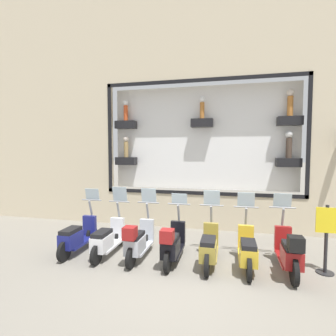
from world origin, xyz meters
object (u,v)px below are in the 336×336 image
(scooter_navy_6, at_px, (77,237))
(shop_sign_post, at_px, (326,237))
(scooter_black_3, at_px, (172,244))
(scooter_olive_2, at_px, (209,247))
(scooter_yellow_1, at_px, (247,251))
(scooter_silver_4, at_px, (138,241))
(scooter_red_0, at_px, (289,252))
(scooter_white_5, at_px, (107,239))

(scooter_navy_6, height_order, shop_sign_post, scooter_navy_6)
(scooter_black_3, bearing_deg, scooter_olive_2, -85.52)
(scooter_black_3, bearing_deg, scooter_yellow_1, -87.80)
(scooter_silver_4, relative_size, shop_sign_post, 1.20)
(scooter_red_0, relative_size, scooter_silver_4, 1.01)
(scooter_silver_4, bearing_deg, scooter_black_3, -90.26)
(scooter_navy_6, bearing_deg, scooter_red_0, -90.56)
(scooter_navy_6, bearing_deg, shop_sign_post, -88.24)
(scooter_navy_6, relative_size, shop_sign_post, 1.20)
(scooter_yellow_1, relative_size, scooter_white_5, 1.00)
(scooter_red_0, relative_size, scooter_olive_2, 1.01)
(scooter_olive_2, height_order, scooter_navy_6, scooter_olive_2)
(scooter_white_5, bearing_deg, scooter_navy_6, 90.06)
(scooter_red_0, height_order, scooter_yellow_1, scooter_red_0)
(scooter_red_0, relative_size, scooter_yellow_1, 1.01)
(scooter_red_0, height_order, scooter_black_3, scooter_red_0)
(scooter_black_3, height_order, scooter_silver_4, scooter_silver_4)
(scooter_white_5, relative_size, scooter_navy_6, 1.00)
(scooter_olive_2, xyz_separation_m, scooter_navy_6, (-0.00, 3.42, -0.01))
(scooter_silver_4, bearing_deg, scooter_navy_6, 87.99)
(scooter_olive_2, relative_size, scooter_navy_6, 1.00)
(scooter_red_0, height_order, scooter_white_5, scooter_white_5)
(scooter_white_5, bearing_deg, scooter_black_3, -92.17)
(scooter_red_0, xyz_separation_m, scooter_black_3, (-0.01, 2.57, -0.02))
(scooter_silver_4, distance_m, scooter_navy_6, 1.71)
(scooter_yellow_1, height_order, scooter_olive_2, scooter_olive_2)
(scooter_silver_4, relative_size, scooter_navy_6, 1.00)
(scooter_silver_4, distance_m, scooter_white_5, 0.86)
(scooter_red_0, distance_m, scooter_yellow_1, 0.86)
(scooter_yellow_1, bearing_deg, shop_sign_post, -83.75)
(scooter_red_0, bearing_deg, scooter_olive_2, 88.20)
(scooter_yellow_1, xyz_separation_m, scooter_olive_2, (0.00, 0.86, 0.00))
(shop_sign_post, bearing_deg, scooter_yellow_1, 96.25)
(scooter_yellow_1, relative_size, scooter_black_3, 1.00)
(scooter_white_5, height_order, scooter_navy_6, scooter_white_5)
(scooter_white_5, xyz_separation_m, scooter_navy_6, (-0.00, 0.86, 0.00))
(scooter_silver_4, distance_m, shop_sign_post, 4.23)
(scooter_white_5, distance_m, scooter_navy_6, 0.86)
(scooter_red_0, height_order, scooter_olive_2, scooter_olive_2)
(scooter_red_0, relative_size, shop_sign_post, 1.21)
(scooter_red_0, xyz_separation_m, scooter_silver_4, (-0.01, 3.42, -0.02))
(scooter_silver_4, xyz_separation_m, scooter_navy_6, (0.06, 1.71, -0.05))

